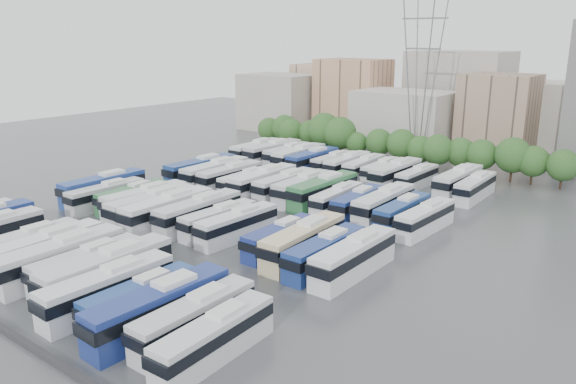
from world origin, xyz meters
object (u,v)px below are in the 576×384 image
Objects in this scene: electricity_pylon at (422,62)px; bus_r3_s1 at (273,152)px; bus_r2_s8 at (323,190)px; bus_r3_s12 at (458,181)px; bus_r1_s6 at (198,212)px; bus_r3_s0 at (257,151)px; bus_r2_s2 at (215,173)px; bus_r2_s6 at (285,185)px; bus_r2_s5 at (263,182)px; bus_r1_s1 at (106,195)px; bus_r1_s3 at (145,200)px; bus_r1_s2 at (132,197)px; bus_r2_s3 at (230,176)px; bus_r3_s2 at (288,154)px; bus_r1_s4 at (152,206)px; bus_r0_s10 at (140,298)px; bus_r2_s9 at (337,199)px; bus_r0_s12 at (195,318)px; bus_r2_s13 at (425,218)px; bus_r1_s10 at (280,237)px; bus_r2_s10 at (358,203)px; bus_r3_s9 at (396,173)px; bus_r1_s11 at (304,241)px; bus_r3_s4 at (313,160)px; bus_r0_s7 at (87,265)px; bus_r3_s13 at (475,187)px; bus_r0_s6 at (61,258)px; bus_r1_s12 at (325,252)px; bus_r0_s4 at (27,245)px; bus_r0_s8 at (107,271)px; bus_r1_s7 at (218,220)px; bus_r1_s13 at (354,257)px; bus_r2_s4 at (246,181)px; bus_r3_s8 at (382,170)px; bus_r3_s6 at (347,164)px; bus_r0_s9 at (108,289)px; bus_r1_s8 at (237,225)px; bus_r0_s11 at (159,308)px; bus_r3_s3 at (299,157)px; bus_r2_s7 at (303,188)px; bus_r0_s13 at (215,337)px; bus_r3_s5 at (333,162)px; bus_r1_s5 at (168,210)px; bus_r2_s12 at (403,212)px.

electricity_pylon is 2.47× the size of bus_r3_s1.
bus_r2_s8 reaches higher than bus_r3_s12.
bus_r3_s0 is at bearing 119.81° from bus_r1_s6.
bus_r2_s6 is at bearing 4.69° from bus_r2_s2.
bus_r2_s2 is at bearing -179.88° from bus_r2_s5.
bus_r1_s3 reaches higher than bus_r1_s1.
bus_r2_s3 reaches higher than bus_r1_s2.
bus_r3_s12 is (32.97, -0.00, 0.08)m from bus_r3_s2.
bus_r3_s2 is (-6.59, 37.37, -0.12)m from bus_r1_s4.
bus_r0_s10 is 1.00× the size of bus_r2_s9.
bus_r3_s2 reaches higher than bus_r0_s12.
bus_r2_s13 is 43.91m from bus_r3_s1.
bus_r1_s10 is at bearing -119.21° from bus_r2_s13.
bus_r2_s10 is 0.87× the size of bus_r3_s9.
bus_r1_s11 is 41.27m from bus_r3_s4.
bus_r3_s12 is at bearing 46.52° from bus_r1_s1.
bus_r0_s7 is 1.01× the size of bus_r3_s13.
bus_r0_s6 is 24.88m from bus_r1_s11.
bus_r3_s9 is at bearing 106.19° from bus_r1_s12.
bus_r0_s4 reaches higher than bus_r2_s10.
bus_r1_s12 is at bearing 2.67° from bus_r1_s4.
bus_r2_s10 is at bearing 79.57° from bus_r0_s8.
bus_r2_s3 is 0.97× the size of bus_r3_s12.
bus_r1_s10 is (9.80, -0.19, -0.03)m from bus_r1_s7.
bus_r1_s13 is 51.23m from bus_r3_s2.
bus_r2_s4 is 0.86× the size of bus_r3_s9.
bus_r3_s8 is at bearing 101.00° from bus_r1_s10.
bus_r0_s7 is 1.00× the size of bus_r0_s12.
bus_r1_s1 is 0.86× the size of bus_r3_s1.
bus_r3_s1 reaches higher than bus_r3_s6.
bus_r2_s8 is (3.26, 17.98, 0.35)m from bus_r1_s7.
bus_r3_s1 is (-16.38, 34.79, 0.09)m from bus_r1_s6.
bus_r0_s9 is at bearing -88.19° from bus_r3_s8.
bus_r1_s8 is (19.98, -0.04, 0.08)m from bus_r1_s2.
bus_r1_s2 is at bearing -146.43° from bus_r2_s9.
bus_r0_s11 is 1.21× the size of bus_r2_s9.
bus_r0_s11 is 54.27m from bus_r3_s9.
bus_r1_s10 is 0.83× the size of bus_r3_s3.
bus_r0_s7 reaches higher than bus_r2_s9.
bus_r2_s4 is 0.88× the size of bus_r2_s7.
bus_r0_s13 is 0.91× the size of bus_r1_s3.
bus_r0_s9 is 21.31m from bus_r1_s7.
bus_r0_s12 reaches higher than bus_r3_s5.
bus_r3_s13 is (26.43, 36.00, -0.29)m from bus_r1_s5.
bus_r1_s10 is at bearing -46.34° from bus_r2_s5.
bus_r3_s0 is at bearing -177.20° from bus_r3_s6.
bus_r3_s12 is at bearing 33.70° from bus_r2_s3.
bus_r0_s11 reaches higher than bus_r2_s12.
bus_r1_s5 is (3.12, 16.86, 0.29)m from bus_r0_s4.
bus_r1_s6 reaches higher than bus_r2_s13.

